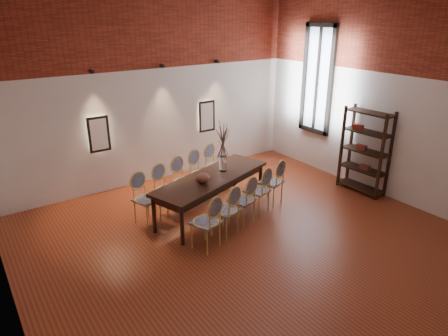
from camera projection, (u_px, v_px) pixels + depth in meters
floor at (253, 245)px, 6.65m from camera, size 7.00×7.00×0.02m
wall_back at (152, 92)px, 8.62m from camera, size 7.00×0.10×4.00m
wall_right at (397, 100)px, 7.80m from camera, size 0.10×7.00×4.00m
brick_band_back at (150, 31)px, 8.11m from camera, size 7.00×0.02×1.50m
brick_band_right at (406, 33)px, 7.31m from camera, size 0.02×7.00×1.50m
niche_left at (98, 134)px, 8.11m from camera, size 0.36×0.06×0.66m
niche_right at (206, 116)px, 9.50m from camera, size 0.36×0.06×0.66m
spot_fixture_left at (91, 72)px, 7.63m from camera, size 0.08×0.10×0.08m
spot_fixture_mid at (162, 66)px, 8.43m from camera, size 0.08×0.10×0.08m
spot_fixture_right at (217, 61)px, 9.17m from camera, size 0.08×0.10×0.08m
window_glass at (318, 80)px, 9.23m from camera, size 0.02×0.78×2.38m
window_frame at (317, 80)px, 9.22m from camera, size 0.08×0.90×2.50m
window_mullion at (317, 80)px, 9.22m from camera, size 0.06×0.06×2.40m
dining_table at (212, 195)px, 7.59m from camera, size 2.68×1.56×0.75m
chair_near_a at (206, 222)px, 6.41m from camera, size 0.55×0.55×0.94m
chair_near_b at (225, 210)px, 6.79m from camera, size 0.55×0.55×0.94m
chair_near_c at (242, 200)px, 7.16m from camera, size 0.55×0.55×0.94m
chair_near_d at (257, 190)px, 7.54m from camera, size 0.55×0.55×0.94m
chair_near_e at (271, 182)px, 7.92m from camera, size 0.55×0.55×0.94m
chair_far_a at (147, 199)px, 7.18m from camera, size 0.55×0.55×0.94m
chair_far_b at (167, 190)px, 7.56m from camera, size 0.55×0.55×0.94m
chair_far_c at (185, 181)px, 7.94m from camera, size 0.55×0.55×0.94m
chair_far_d at (202, 174)px, 8.32m from camera, size 0.55×0.55×0.94m
chair_far_e at (217, 167)px, 8.69m from camera, size 0.55×0.55×0.94m
vase at (223, 164)px, 7.65m from camera, size 0.14×0.14×0.30m
dried_branches at (223, 141)px, 7.48m from camera, size 0.50×0.50×0.70m
bowl at (203, 178)px, 7.16m from camera, size 0.24×0.24×0.18m
book at (203, 178)px, 7.34m from camera, size 0.30×0.25×0.03m
shelving_rack at (365, 151)px, 8.35m from camera, size 0.43×1.02×1.80m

